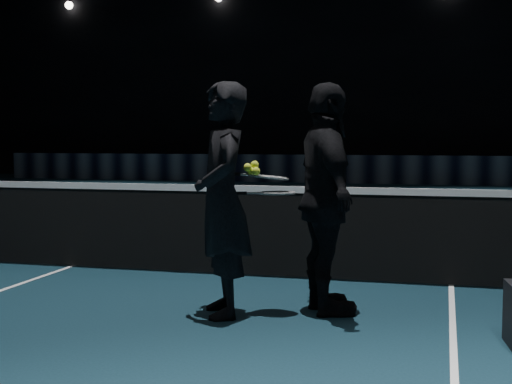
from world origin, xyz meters
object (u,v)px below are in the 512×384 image
player_b (327,199)px  racket_upper (271,177)px  racket_lower (278,193)px  player_a (222,199)px  tennis_balls (254,169)px

player_b → racket_upper: 0.48m
player_b → racket_lower: (-0.38, -0.14, 0.05)m
player_a → racket_lower: 0.45m
player_a → racket_lower: size_ratio=2.78×
racket_lower → player_b: bearing=0.0°
player_a → racket_upper: bearing=89.3°
player_a → racket_upper: (0.36, 0.17, 0.17)m
player_a → racket_upper: 0.44m
player_a → racket_upper: player_a is taller
player_b → racket_upper: size_ratio=2.78×
racket_lower → tennis_balls: size_ratio=5.67×
player_a → tennis_balls: bearing=84.8°
player_b → racket_upper: player_b is taller
racket_upper → player_a: bearing=-178.3°
player_b → tennis_balls: bearing=85.2°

